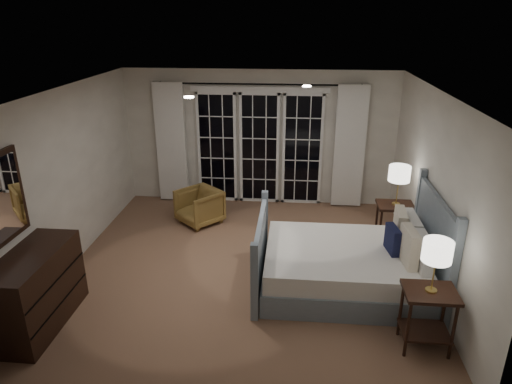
# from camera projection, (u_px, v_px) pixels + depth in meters

# --- Properties ---
(floor) EXTENTS (5.00, 5.00, 0.00)m
(floor) POSITION_uv_depth(u_px,v_px,m) (245.00, 266.00, 6.62)
(floor) COLOR brown
(floor) RESTS_ON ground
(ceiling) EXTENTS (5.00, 5.00, 0.00)m
(ceiling) POSITION_uv_depth(u_px,v_px,m) (243.00, 92.00, 5.70)
(ceiling) COLOR silver
(ceiling) RESTS_ON wall_back
(wall_left) EXTENTS (0.02, 5.00, 2.50)m
(wall_left) POSITION_uv_depth(u_px,v_px,m) (67.00, 179.00, 6.37)
(wall_left) COLOR silver
(wall_left) RESTS_ON floor
(wall_right) EXTENTS (0.02, 5.00, 2.50)m
(wall_right) POSITION_uv_depth(u_px,v_px,m) (434.00, 191.00, 5.95)
(wall_right) COLOR silver
(wall_right) RESTS_ON floor
(wall_back) EXTENTS (5.00, 0.02, 2.50)m
(wall_back) POSITION_uv_depth(u_px,v_px,m) (260.00, 138.00, 8.48)
(wall_back) COLOR silver
(wall_back) RESTS_ON floor
(wall_front) EXTENTS (5.00, 0.02, 2.50)m
(wall_front) POSITION_uv_depth(u_px,v_px,m) (210.00, 289.00, 3.84)
(wall_front) COLOR silver
(wall_front) RESTS_ON floor
(french_doors) EXTENTS (2.50, 0.04, 2.20)m
(french_doors) POSITION_uv_depth(u_px,v_px,m) (259.00, 147.00, 8.50)
(french_doors) COLOR black
(french_doors) RESTS_ON wall_back
(curtain_rod) EXTENTS (3.50, 0.03, 0.03)m
(curtain_rod) POSITION_uv_depth(u_px,v_px,m) (259.00, 84.00, 8.02)
(curtain_rod) COLOR black
(curtain_rod) RESTS_ON wall_back
(curtain_left) EXTENTS (0.55, 0.10, 2.25)m
(curtain_left) POSITION_uv_depth(u_px,v_px,m) (171.00, 143.00, 8.54)
(curtain_left) COLOR silver
(curtain_left) RESTS_ON curtain_rod
(curtain_right) EXTENTS (0.55, 0.10, 2.25)m
(curtain_right) POSITION_uv_depth(u_px,v_px,m) (350.00, 147.00, 8.26)
(curtain_right) COLOR silver
(curtain_right) RESTS_ON curtain_rod
(downlight_a) EXTENTS (0.12, 0.12, 0.01)m
(downlight_a) POSITION_uv_depth(u_px,v_px,m) (307.00, 86.00, 6.19)
(downlight_a) COLOR white
(downlight_a) RESTS_ON ceiling
(downlight_b) EXTENTS (0.12, 0.12, 0.01)m
(downlight_b) POSITION_uv_depth(u_px,v_px,m) (189.00, 97.00, 5.38)
(downlight_b) COLOR white
(downlight_b) RESTS_ON ceiling
(bed) EXTENTS (2.25, 1.62, 1.31)m
(bed) POSITION_uv_depth(u_px,v_px,m) (348.00, 265.00, 6.00)
(bed) COLOR gray
(bed) RESTS_ON floor
(nightstand_left) EXTENTS (0.55, 0.44, 0.71)m
(nightstand_left) POSITION_uv_depth(u_px,v_px,m) (428.00, 310.00, 4.85)
(nightstand_left) COLOR black
(nightstand_left) RESTS_ON floor
(nightstand_right) EXTENTS (0.54, 0.44, 0.71)m
(nightstand_right) POSITION_uv_depth(u_px,v_px,m) (394.00, 219.00, 7.01)
(nightstand_right) COLOR black
(nightstand_right) RESTS_ON floor
(lamp_left) EXTENTS (0.30, 0.30, 0.58)m
(lamp_left) POSITION_uv_depth(u_px,v_px,m) (437.00, 252.00, 4.59)
(lamp_left) COLOR tan
(lamp_left) RESTS_ON nightstand_left
(lamp_right) EXTENTS (0.32, 0.32, 0.61)m
(lamp_right) POSITION_uv_depth(u_px,v_px,m) (399.00, 174.00, 6.75)
(lamp_right) COLOR tan
(lamp_right) RESTS_ON nightstand_right
(armchair) EXTENTS (0.93, 0.93, 0.61)m
(armchair) POSITION_uv_depth(u_px,v_px,m) (199.00, 207.00, 7.87)
(armchair) COLOR brown
(armchair) RESTS_ON floor
(dresser) EXTENTS (0.55, 1.30, 0.92)m
(dresser) POSITION_uv_depth(u_px,v_px,m) (36.00, 290.00, 5.21)
(dresser) COLOR black
(dresser) RESTS_ON floor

